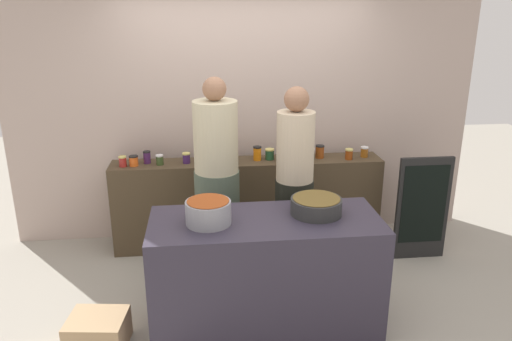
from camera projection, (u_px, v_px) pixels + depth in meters
ground at (261, 301)px, 4.16m from camera, size 12.00×12.00×0.00m
storefront_wall at (244, 95)px, 5.05m from camera, size 4.80×0.12×3.00m
display_shelf at (248, 203)px, 5.05m from camera, size 2.70×0.36×0.90m
prep_table at (265, 273)px, 3.73m from camera, size 1.70×0.70×0.89m
preserve_jar_0 at (123, 161)px, 4.71m from camera, size 0.07×0.07×0.10m
preserve_jar_1 at (134, 161)px, 4.73m from camera, size 0.09×0.09×0.10m
preserve_jar_2 at (147, 157)px, 4.81m from camera, size 0.07×0.07×0.12m
preserve_jar_3 at (160, 160)px, 4.77m from camera, size 0.07×0.07×0.10m
preserve_jar_4 at (186, 158)px, 4.82m from camera, size 0.08×0.08×0.10m
preserve_jar_5 at (208, 156)px, 4.85m from camera, size 0.07×0.07×0.12m
preserve_jar_6 at (220, 155)px, 4.90m from camera, size 0.09×0.09×0.10m
preserve_jar_7 at (233, 156)px, 4.81m from camera, size 0.09×0.09×0.14m
preserve_jar_8 at (257, 153)px, 4.90m from camera, size 0.08×0.08×0.14m
preserve_jar_9 at (270, 154)px, 4.93m from camera, size 0.09×0.09×0.11m
preserve_jar_10 at (281, 155)px, 4.86m from camera, size 0.09×0.09×0.13m
preserve_jar_11 at (291, 154)px, 4.94m from camera, size 0.07×0.07×0.11m
preserve_jar_12 at (311, 154)px, 4.92m from camera, size 0.08×0.08×0.12m
preserve_jar_13 at (320, 152)px, 4.98m from camera, size 0.09×0.09×0.13m
preserve_jar_14 at (349, 154)px, 4.93m from camera, size 0.08×0.08×0.11m
preserve_jar_15 at (364, 152)px, 5.01m from camera, size 0.08×0.08×0.11m
cooking_pot_left at (208, 212)px, 3.50m from camera, size 0.33×0.33×0.17m
cooking_pot_center at (316, 206)px, 3.67m from camera, size 0.38×0.38×0.13m
cook_with_tongs at (217, 190)px, 4.34m from camera, size 0.40×0.40×1.82m
cook_in_cap at (294, 197)px, 4.24m from camera, size 0.33×0.33×1.76m
bread_crate at (98, 332)px, 3.57m from camera, size 0.45×0.39×0.25m
chalkboard_sign at (422, 208)px, 4.73m from camera, size 0.52×0.05×1.03m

